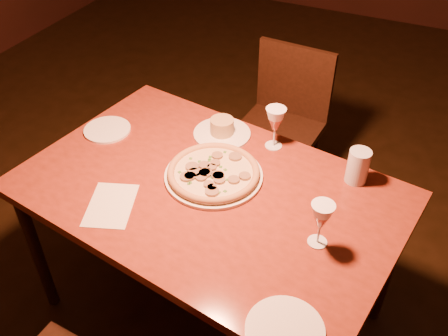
% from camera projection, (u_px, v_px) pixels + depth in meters
% --- Properties ---
extents(floor, '(7.00, 7.00, 0.00)m').
position_uv_depth(floor, '(268.00, 291.00, 2.39)').
color(floor, black).
rests_on(floor, ground).
extents(dining_table, '(1.51, 1.10, 0.74)m').
position_uv_depth(dining_table, '(209.00, 201.00, 1.88)').
color(dining_table, maroon).
rests_on(dining_table, floor).
extents(chair_far, '(0.44, 0.44, 0.86)m').
position_uv_depth(chair_far, '(283.00, 120.00, 2.65)').
color(chair_far, black).
rests_on(chair_far, floor).
extents(pizza_plate, '(0.37, 0.37, 0.04)m').
position_uv_depth(pizza_plate, '(214.00, 173.00, 1.88)').
color(pizza_plate, white).
rests_on(pizza_plate, dining_table).
extents(ramekin_saucer, '(0.24, 0.24, 0.08)m').
position_uv_depth(ramekin_saucer, '(222.00, 130.00, 2.09)').
color(ramekin_saucer, white).
rests_on(ramekin_saucer, dining_table).
extents(wine_glass_far, '(0.08, 0.08, 0.18)m').
position_uv_depth(wine_glass_far, '(275.00, 128.00, 1.99)').
color(wine_glass_far, '#AC5447').
rests_on(wine_glass_far, dining_table).
extents(wine_glass_right, '(0.08, 0.08, 0.17)m').
position_uv_depth(wine_glass_right, '(320.00, 224.00, 1.58)').
color(wine_glass_right, '#AC5447').
rests_on(wine_glass_right, dining_table).
extents(water_tumbler, '(0.08, 0.08, 0.14)m').
position_uv_depth(water_tumbler, '(358.00, 166.00, 1.83)').
color(water_tumbler, silver).
rests_on(water_tumbler, dining_table).
extents(side_plate_left, '(0.20, 0.20, 0.01)m').
position_uv_depth(side_plate_left, '(107.00, 130.00, 2.12)').
color(side_plate_left, white).
rests_on(side_plate_left, dining_table).
extents(side_plate_near, '(0.22, 0.22, 0.01)m').
position_uv_depth(side_plate_near, '(285.00, 330.00, 1.38)').
color(side_plate_near, white).
rests_on(side_plate_near, dining_table).
extents(menu_card, '(0.23, 0.27, 0.00)m').
position_uv_depth(menu_card, '(111.00, 205.00, 1.77)').
color(menu_card, silver).
rests_on(menu_card, dining_table).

